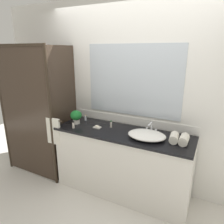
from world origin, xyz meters
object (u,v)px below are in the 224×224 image
sink_basin (147,135)px  faucet (151,129)px  amenity_bottle_shampoo (85,118)px  rolled_towel_near_edge (184,140)px  potted_plant (76,116)px  soap_dish (97,127)px  amenity_bottle_conditioner (111,124)px  amenity_bottle_body_wash (73,125)px  rolled_towel_middle (174,138)px

sink_basin → faucet: faucet is taller
amenity_bottle_shampoo → rolled_towel_near_edge: bearing=-6.6°
potted_plant → soap_dish: potted_plant is taller
faucet → amenity_bottle_shampoo: bearing=178.6°
amenity_bottle_conditioner → amenity_bottle_body_wash: bearing=-149.9°
soap_dish → amenity_bottle_body_wash: bearing=-151.0°
sink_basin → soap_dish: 0.71m
potted_plant → amenity_bottle_shampoo: bearing=77.6°
soap_dish → rolled_towel_near_edge: (1.13, 0.02, 0.04)m
potted_plant → soap_dish: size_ratio=1.94×
rolled_towel_near_edge → rolled_towel_middle: 0.11m
faucet → potted_plant: (-1.06, -0.15, 0.06)m
soap_dish → amenity_bottle_shampoo: 0.37m
amenity_bottle_body_wash → sink_basin: bearing=7.9°
sink_basin → amenity_bottle_body_wash: (-0.99, -0.14, 0.01)m
sink_basin → amenity_bottle_shampoo: (-1.02, 0.20, 0.00)m
faucet → amenity_bottle_conditioner: size_ratio=1.76×
sink_basin → rolled_towel_middle: (0.31, 0.04, 0.01)m
potted_plant → amenity_bottle_conditioner: potted_plant is taller
amenity_bottle_body_wash → amenity_bottle_shampoo: (-0.03, 0.34, -0.00)m
potted_plant → amenity_bottle_conditioner: 0.53m
faucet → potted_plant: size_ratio=0.87×
faucet → rolled_towel_near_edge: bearing=-18.6°
amenity_bottle_shampoo → amenity_bottle_conditioner: amenity_bottle_conditioner is taller
sink_basin → amenity_bottle_body_wash: 1.00m
soap_dish → potted_plant: bearing=178.5°
soap_dish → rolled_towel_middle: rolled_towel_middle is taller
sink_basin → rolled_towel_near_edge: size_ratio=2.40×
faucet → amenity_bottle_conditioner: faucet is taller
potted_plant → rolled_towel_middle: 1.37m
potted_plant → amenity_bottle_shampoo: (0.04, 0.18, -0.07)m
sink_basin → amenity_bottle_shampoo: 1.04m
faucet → amenity_bottle_body_wash: 1.04m
potted_plant → sink_basin: bearing=-1.5°
amenity_bottle_body_wash → amenity_bottle_conditioner: size_ratio=0.98×
sink_basin → faucet: bearing=90.0°
rolled_towel_near_edge → potted_plant: bearing=-179.7°
amenity_bottle_shampoo → amenity_bottle_conditioner: (0.48, -0.08, 0.01)m
soap_dish → amenity_bottle_conditioner: (0.16, 0.10, 0.03)m
amenity_bottle_body_wash → soap_dish: bearing=29.0°
amenity_bottle_conditioner → rolled_towel_middle: bearing=-5.1°
potted_plant → soap_dish: 0.37m
rolled_towel_near_edge → sink_basin: bearing=-175.2°
potted_plant → amenity_bottle_body_wash: 0.19m
faucet → amenity_bottle_conditioner: 0.55m
faucet → potted_plant: 1.07m
soap_dish → rolled_towel_middle: 1.02m
soap_dish → amenity_bottle_conditioner: amenity_bottle_conditioner is taller
faucet → amenity_bottle_conditioner: bearing=-173.9°
amenity_bottle_body_wash → amenity_bottle_shampoo: amenity_bottle_body_wash is taller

